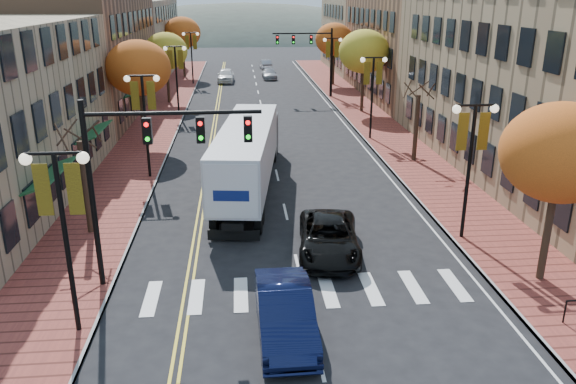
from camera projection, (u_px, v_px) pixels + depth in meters
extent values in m
plane|color=black|center=(311.00, 322.00, 18.67)|extent=(200.00, 200.00, 0.00)
cube|color=brown|center=(160.00, 119.00, 48.40)|extent=(4.00, 85.00, 0.15)
cube|color=brown|center=(365.00, 115.00, 49.90)|extent=(4.00, 85.00, 0.15)
cube|color=brown|center=(68.00, 51.00, 49.21)|extent=(12.00, 24.00, 11.00)
cube|color=#9E8966|center=(122.00, 38.00, 72.92)|extent=(12.00, 26.00, 9.50)
cube|color=brown|center=(438.00, 48.00, 57.95)|extent=(15.00, 24.00, 10.00)
cube|color=#9E8966|center=(385.00, 30.00, 78.43)|extent=(15.00, 20.00, 11.00)
cylinder|color=#382619|center=(86.00, 188.00, 24.68)|extent=(0.28, 0.28, 4.20)
cylinder|color=#382619|center=(142.00, 109.00, 39.58)|extent=(0.28, 0.28, 4.90)
ellipsoid|color=orange|center=(138.00, 68.00, 38.62)|extent=(4.48, 4.48, 3.81)
cylinder|color=#382619|center=(168.00, 79.00, 54.65)|extent=(0.28, 0.28, 4.55)
ellipsoid|color=gold|center=(166.00, 51.00, 53.77)|extent=(4.16, 4.16, 3.54)
cylinder|color=#382619|center=(184.00, 57.00, 71.47)|extent=(0.28, 0.28, 5.04)
ellipsoid|color=orange|center=(182.00, 33.00, 70.48)|extent=(4.61, 4.61, 3.92)
cylinder|color=#382619|center=(549.00, 222.00, 20.48)|extent=(0.28, 0.28, 4.55)
ellipsoid|color=orange|center=(561.00, 152.00, 19.60)|extent=(4.16, 4.16, 3.54)
cylinder|color=#382619|center=(416.00, 128.00, 35.56)|extent=(0.28, 0.28, 4.20)
cylinder|color=#382619|center=(363.00, 84.00, 50.46)|extent=(0.28, 0.28, 4.90)
ellipsoid|color=gold|center=(364.00, 51.00, 49.50)|extent=(4.48, 4.48, 3.81)
cylinder|color=#382619|center=(333.00, 64.00, 65.50)|extent=(0.28, 0.28, 4.76)
ellipsoid|color=orange|center=(334.00, 39.00, 64.57)|extent=(4.35, 4.35, 3.70)
cylinder|color=black|center=(67.00, 249.00, 17.04)|extent=(0.16, 0.16, 6.00)
cylinder|color=black|center=(53.00, 153.00, 16.04)|extent=(1.60, 0.10, 0.10)
sphere|color=#FFF2CC|center=(25.00, 159.00, 16.02)|extent=(0.36, 0.36, 0.36)
sphere|color=#FFF2CC|center=(83.00, 158.00, 16.16)|extent=(0.36, 0.36, 0.36)
cube|color=#B49418|center=(43.00, 190.00, 16.37)|extent=(0.45, 0.03, 1.60)
cube|color=#B49418|center=(75.00, 189.00, 16.45)|extent=(0.45, 0.03, 1.60)
cylinder|color=black|center=(146.00, 129.00, 32.06)|extent=(0.16, 0.16, 6.00)
cylinder|color=black|center=(141.00, 76.00, 31.06)|extent=(1.60, 0.10, 0.10)
sphere|color=#FFF2CC|center=(127.00, 79.00, 31.04)|extent=(0.36, 0.36, 0.36)
sphere|color=#FFF2CC|center=(156.00, 78.00, 31.17)|extent=(0.36, 0.36, 0.36)
cube|color=#B49418|center=(135.00, 96.00, 31.39)|extent=(0.45, 0.03, 1.60)
cube|color=#B49418|center=(151.00, 95.00, 31.46)|extent=(0.45, 0.03, 1.60)
cylinder|color=black|center=(177.00, 82.00, 48.96)|extent=(0.16, 0.16, 6.00)
cylinder|color=black|center=(175.00, 47.00, 47.95)|extent=(1.60, 0.10, 0.10)
sphere|color=#FFF2CC|center=(165.00, 48.00, 47.93)|extent=(0.36, 0.36, 0.36)
sphere|color=#FFF2CC|center=(184.00, 48.00, 48.07)|extent=(0.36, 0.36, 0.36)
cube|color=#B49418|center=(170.00, 60.00, 48.28)|extent=(0.45, 0.03, 1.60)
cube|color=#B49418|center=(181.00, 60.00, 48.36)|extent=(0.45, 0.03, 1.60)
cylinder|color=black|center=(192.00, 59.00, 65.85)|extent=(0.16, 0.16, 6.00)
cylinder|color=black|center=(190.00, 33.00, 64.84)|extent=(1.60, 0.10, 0.10)
sphere|color=#FFF2CC|center=(183.00, 34.00, 64.83)|extent=(0.36, 0.36, 0.36)
sphere|color=#FFF2CC|center=(197.00, 34.00, 64.96)|extent=(0.36, 0.36, 0.36)
cube|color=#B49418|center=(187.00, 42.00, 65.18)|extent=(0.45, 0.03, 1.60)
cube|color=#B49418|center=(195.00, 42.00, 65.25)|extent=(0.45, 0.03, 1.60)
cylinder|color=black|center=(468.00, 175.00, 23.92)|extent=(0.16, 0.16, 6.00)
cylinder|color=black|center=(476.00, 105.00, 22.92)|extent=(1.60, 0.10, 0.10)
sphere|color=#FFF2CC|center=(457.00, 109.00, 22.90)|extent=(0.36, 0.36, 0.36)
sphere|color=#FFF2CC|center=(494.00, 109.00, 23.03)|extent=(0.36, 0.36, 0.36)
cube|color=#B49418|center=(463.00, 132.00, 23.25)|extent=(0.45, 0.03, 1.60)
cube|color=#B49418|center=(484.00, 131.00, 23.32)|extent=(0.45, 0.03, 1.60)
cylinder|color=black|center=(372.00, 100.00, 40.82)|extent=(0.16, 0.16, 6.00)
cylinder|color=black|center=(374.00, 58.00, 39.81)|extent=(1.60, 0.10, 0.10)
sphere|color=#FFF2CC|center=(363.00, 60.00, 39.79)|extent=(0.36, 0.36, 0.36)
sphere|color=#FFF2CC|center=(385.00, 60.00, 39.93)|extent=(0.36, 0.36, 0.36)
cube|color=#B49418|center=(367.00, 73.00, 40.14)|extent=(0.45, 0.03, 1.60)
cube|color=#B49418|center=(379.00, 73.00, 40.22)|extent=(0.45, 0.03, 1.60)
cylinder|color=black|center=(332.00, 68.00, 57.71)|extent=(0.16, 0.16, 6.00)
cylinder|color=black|center=(333.00, 38.00, 56.70)|extent=(1.60, 0.10, 0.10)
sphere|color=#FFF2CC|center=(325.00, 40.00, 56.69)|extent=(0.36, 0.36, 0.36)
sphere|color=#FFF2CC|center=(340.00, 40.00, 56.82)|extent=(0.36, 0.36, 0.36)
cube|color=#B49418|center=(328.00, 49.00, 57.04)|extent=(0.45, 0.03, 1.60)
cube|color=#B49418|center=(337.00, 49.00, 57.11)|extent=(0.45, 0.03, 1.60)
cylinder|color=black|center=(92.00, 199.00, 19.70)|extent=(0.20, 0.20, 7.00)
cylinder|color=black|center=(173.00, 113.00, 18.95)|extent=(6.00, 0.14, 0.14)
cube|color=black|center=(147.00, 131.00, 19.07)|extent=(0.30, 0.25, 0.90)
sphere|color=#FF0C0C|center=(146.00, 125.00, 18.86)|extent=(0.16, 0.16, 0.16)
cube|color=black|center=(201.00, 130.00, 19.22)|extent=(0.30, 0.25, 0.90)
sphere|color=#FF0C0C|center=(200.00, 124.00, 19.01)|extent=(0.16, 0.16, 0.16)
cube|color=black|center=(248.00, 129.00, 19.36)|extent=(0.30, 0.25, 0.90)
sphere|color=#FF0C0C|center=(248.00, 123.00, 19.14)|extent=(0.16, 0.16, 0.16)
cylinder|color=black|center=(331.00, 63.00, 57.53)|extent=(0.20, 0.20, 7.00)
cylinder|color=black|center=(302.00, 33.00, 56.28)|extent=(6.00, 0.14, 0.14)
cube|color=black|center=(311.00, 39.00, 56.56)|extent=(0.30, 0.25, 0.90)
sphere|color=#FF0C0C|center=(311.00, 37.00, 56.34)|extent=(0.16, 0.16, 0.16)
cube|color=black|center=(293.00, 40.00, 56.41)|extent=(0.30, 0.25, 0.90)
sphere|color=#FF0C0C|center=(293.00, 37.00, 56.19)|extent=(0.16, 0.16, 0.16)
cube|color=black|center=(277.00, 40.00, 56.27)|extent=(0.30, 0.25, 0.90)
sphere|color=#FF0C0C|center=(277.00, 37.00, 56.06)|extent=(0.16, 0.16, 0.16)
cube|color=black|center=(247.00, 182.00, 29.94)|extent=(2.47, 12.43, 0.33)
cube|color=silver|center=(247.00, 152.00, 29.38)|extent=(3.99, 12.62, 2.67)
cube|color=black|center=(259.00, 134.00, 36.88)|extent=(2.72, 3.13, 2.39)
cylinder|color=black|center=(214.00, 223.00, 25.42)|extent=(0.45, 0.99, 0.95)
cylinder|color=black|center=(258.00, 224.00, 25.35)|extent=(0.45, 0.99, 0.95)
cylinder|color=black|center=(218.00, 214.00, 26.49)|extent=(0.45, 0.99, 0.95)
cylinder|color=black|center=(260.00, 215.00, 26.43)|extent=(0.45, 0.99, 0.95)
cylinder|color=black|center=(242.00, 155.00, 36.20)|extent=(0.45, 0.99, 0.95)
cylinder|color=black|center=(273.00, 155.00, 36.13)|extent=(0.45, 0.99, 0.95)
cylinder|color=black|center=(246.00, 146.00, 38.18)|extent=(0.45, 0.99, 0.95)
cylinder|color=black|center=(275.00, 147.00, 38.11)|extent=(0.45, 0.99, 0.95)
imported|color=black|center=(285.00, 312.00, 17.71)|extent=(1.79, 4.95, 1.62)
imported|color=black|center=(329.00, 237.00, 23.33)|extent=(3.04, 5.56, 1.48)
imported|color=white|center=(226.00, 75.00, 68.57)|extent=(2.12, 4.91, 1.65)
imported|color=#97979E|center=(269.00, 74.00, 71.27)|extent=(1.85, 4.39, 1.27)
imported|color=#A6A6AE|center=(265.00, 64.00, 80.42)|extent=(1.81, 4.14, 1.32)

